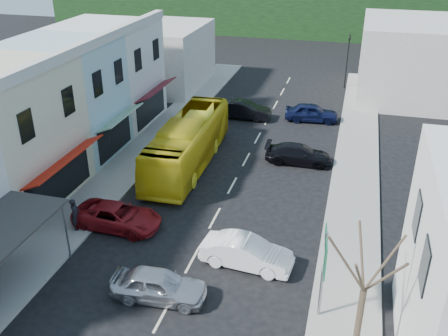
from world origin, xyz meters
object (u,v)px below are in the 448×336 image
(car_silver, at_px, (159,286))
(car_white, at_px, (247,253))
(traffic_signal, at_px, (347,62))
(bus, at_px, (188,144))
(direction_sign, at_px, (322,277))
(car_red, at_px, (117,216))
(pedestrian_left, at_px, (75,215))
(street_tree, at_px, (364,291))

(car_silver, distance_m, car_white, 4.61)
(traffic_signal, bearing_deg, bus, 57.43)
(bus, distance_m, direction_sign, 16.07)
(bus, height_order, car_red, bus)
(car_silver, height_order, car_white, same)
(car_white, distance_m, traffic_signal, 30.85)
(car_silver, height_order, traffic_signal, traffic_signal)
(car_silver, bearing_deg, direction_sign, -88.20)
(bus, distance_m, pedestrian_left, 9.88)
(car_white, height_order, direction_sign, direction_sign)
(car_white, xyz_separation_m, street_tree, (5.24, -4.59, 2.63))
(bus, xyz_separation_m, direction_sign, (10.03, -12.54, 0.57))
(direction_sign, height_order, traffic_signal, traffic_signal)
(pedestrian_left, relative_size, street_tree, 0.26)
(car_red, distance_m, direction_sign, 12.07)
(direction_sign, relative_size, street_tree, 0.64)
(bus, bearing_deg, traffic_signal, 64.17)
(car_white, relative_size, traffic_signal, 0.83)
(street_tree, bearing_deg, car_red, 154.55)
(bus, height_order, street_tree, street_tree)
(bus, distance_m, traffic_signal, 22.81)
(street_tree, bearing_deg, bus, 128.56)
(car_red, bearing_deg, car_silver, -135.74)
(pedestrian_left, bearing_deg, car_red, -74.55)
(car_white, xyz_separation_m, car_red, (-7.53, 1.49, 0.00))
(pedestrian_left, xyz_separation_m, street_tree, (14.74, -5.14, 2.33))
(car_silver, xyz_separation_m, direction_sign, (6.92, 0.66, 1.42))
(car_white, xyz_separation_m, pedestrian_left, (-9.50, 0.55, 0.30))
(car_white, bearing_deg, bus, 37.52)
(direction_sign, distance_m, traffic_signal, 33.29)
(car_white, bearing_deg, traffic_signal, -0.83)
(street_tree, bearing_deg, car_silver, 171.40)
(car_red, relative_size, street_tree, 0.69)
(bus, height_order, direction_sign, direction_sign)
(car_silver, bearing_deg, car_white, -47.65)
(bus, distance_m, street_tree, 18.60)
(bus, xyz_separation_m, car_silver, (3.10, -13.20, -0.85))
(pedestrian_left, distance_m, traffic_signal, 32.66)
(pedestrian_left, bearing_deg, car_white, -103.17)
(bus, relative_size, car_red, 2.52)
(car_red, height_order, traffic_signal, traffic_signal)
(car_red, bearing_deg, pedestrian_left, 117.49)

